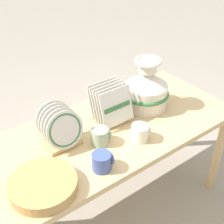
{
  "coord_description": "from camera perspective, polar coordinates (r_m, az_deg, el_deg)",
  "views": [
    {
      "loc": [
        -0.85,
        -1.14,
        1.78
      ],
      "look_at": [
        0.0,
        0.0,
        0.8
      ],
      "focal_mm": 50.0,
      "sensor_mm": 36.0,
      "label": 1
    }
  ],
  "objects": [
    {
      "name": "ground_plane",
      "position": [
        2.28,
        0.0,
        -16.91
      ],
      "size": [
        14.0,
        14.0,
        0.0
      ],
      "primitive_type": "plane",
      "color": "gray"
    },
    {
      "name": "display_table",
      "position": [
        1.84,
        0.0,
        -4.96
      ],
      "size": [
        1.49,
        0.68,
        0.69
      ],
      "color": "tan",
      "rests_on": "ground_plane"
    },
    {
      "name": "ceramic_vase",
      "position": [
        1.92,
        6.29,
        4.41
      ],
      "size": [
        0.28,
        0.28,
        0.32
      ],
      "color": "silver",
      "rests_on": "display_table"
    },
    {
      "name": "dish_rack_round_plates",
      "position": [
        1.64,
        -9.36,
        -3.19
      ],
      "size": [
        0.2,
        0.18,
        0.22
      ],
      "color": "tan",
      "rests_on": "display_table"
    },
    {
      "name": "dish_rack_square_plates",
      "position": [
        1.79,
        -0.25,
        0.94
      ],
      "size": [
        0.21,
        0.18,
        0.23
      ],
      "color": "tan",
      "rests_on": "display_table"
    },
    {
      "name": "wicker_charger_stack",
      "position": [
        1.46,
        -12.45,
        -12.93
      ],
      "size": [
        0.31,
        0.31,
        0.05
      ],
      "color": "tan",
      "rests_on": "display_table"
    },
    {
      "name": "mug_cream_glaze",
      "position": [
        1.69,
        5.24,
        -3.73
      ],
      "size": [
        0.1,
        0.09,
        0.09
      ],
      "color": "silver",
      "rests_on": "display_table"
    },
    {
      "name": "mug_cobalt_glaze",
      "position": [
        1.51,
        -1.79,
        -8.98
      ],
      "size": [
        0.1,
        0.09,
        0.09
      ],
      "color": "#42569E",
      "rests_on": "display_table"
    },
    {
      "name": "mug_sage_glaze",
      "position": [
        1.66,
        -2.09,
        -4.41
      ],
      "size": [
        0.1,
        0.09,
        0.09
      ],
      "color": "#9EB28E",
      "rests_on": "display_table"
    }
  ]
}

